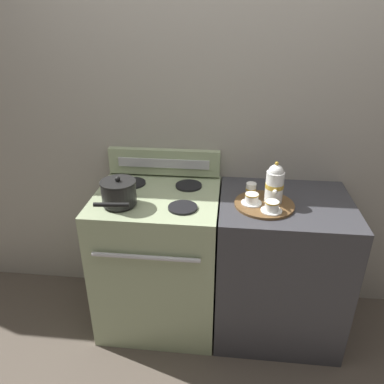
{
  "coord_description": "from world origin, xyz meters",
  "views": [
    {
      "loc": [
        0.04,
        -1.85,
        1.84
      ],
      "look_at": [
        -0.15,
        -0.1,
        0.97
      ],
      "focal_mm": 35.0,
      "sensor_mm": 36.0,
      "label": 1
    }
  ],
  "objects": [
    {
      "name": "teacup_right",
      "position": [
        0.16,
        -0.06,
        0.93
      ],
      "size": [
        0.11,
        0.11,
        0.06
      ],
      "color": "white",
      "rests_on": "serving_tray"
    },
    {
      "name": "ground_plane",
      "position": [
        0.0,
        0.0,
        0.0
      ],
      "size": [
        6.0,
        6.0,
        0.0
      ],
      "primitive_type": "plane",
      "color": "brown"
    },
    {
      "name": "wall_back",
      "position": [
        0.0,
        0.33,
        1.1
      ],
      "size": [
        6.0,
        0.05,
        2.2
      ],
      "color": "#9E998E",
      "rests_on": "ground"
    },
    {
      "name": "creamer_jug",
      "position": [
        0.16,
        0.04,
        0.94
      ],
      "size": [
        0.06,
        0.06,
        0.07
      ],
      "color": "white",
      "rests_on": "serving_tray"
    },
    {
      "name": "serving_tray",
      "position": [
        0.23,
        -0.06,
        0.9
      ],
      "size": [
        0.32,
        0.32,
        0.01
      ],
      "color": "brown",
      "rests_on": "side_counter"
    },
    {
      "name": "teapot",
      "position": [
        0.28,
        -0.03,
        1.01
      ],
      "size": [
        0.1,
        0.16,
        0.23
      ],
      "color": "white",
      "rests_on": "serving_tray"
    },
    {
      "name": "teacup_left",
      "position": [
        0.26,
        -0.14,
        0.93
      ],
      "size": [
        0.11,
        0.11,
        0.06
      ],
      "color": "white",
      "rests_on": "serving_tray"
    },
    {
      "name": "saucepan",
      "position": [
        -0.54,
        -0.14,
        0.97
      ],
      "size": [
        0.2,
        0.29,
        0.16
      ],
      "color": "black",
      "rests_on": "stove"
    },
    {
      "name": "control_panel",
      "position": [
        -0.37,
        0.28,
        0.98
      ],
      "size": [
        0.69,
        0.05,
        0.16
      ],
      "color": "#9EAD84",
      "rests_on": "stove"
    },
    {
      "name": "side_counter",
      "position": [
        0.36,
        0.0,
        0.44
      ],
      "size": [
        0.73,
        0.61,
        0.89
      ],
      "color": "#38383D",
      "rests_on": "ground"
    },
    {
      "name": "stove",
      "position": [
        -0.37,
        -0.0,
        0.45
      ],
      "size": [
        0.71,
        0.63,
        0.9
      ],
      "color": "#9EAD84",
      "rests_on": "ground"
    }
  ]
}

